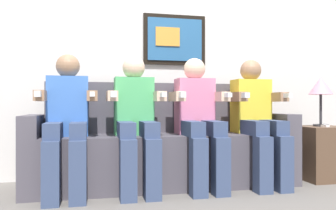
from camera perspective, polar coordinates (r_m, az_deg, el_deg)
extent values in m
plane|color=#66605B|center=(2.80, 0.70, -14.45)|extent=(6.09, 6.09, 0.00)
cube|color=silver|center=(3.52, -2.25, 9.83)|extent=(4.69, 0.05, 2.60)
cube|color=black|center=(3.53, 1.08, 10.62)|extent=(0.63, 0.03, 0.50)
cube|color=#26598C|center=(3.51, 1.14, 10.67)|extent=(0.55, 0.02, 0.42)
cube|color=orange|center=(3.49, -0.06, 11.14)|extent=(0.24, 0.02, 0.18)
cube|color=#514C56|center=(3.04, -0.59, -9.00)|extent=(2.01, 0.58, 0.45)
cube|color=#514C56|center=(3.21, -1.42, -0.44)|extent=(2.01, 0.14, 0.45)
cube|color=#514C56|center=(2.99, -21.32, -7.50)|extent=(0.14, 0.58, 0.62)
cube|color=#514C56|center=(3.41, 17.43, -6.56)|extent=(0.14, 0.58, 0.62)
cube|color=#3F72CC|center=(2.93, -16.10, -0.20)|extent=(0.32, 0.20, 0.48)
sphere|color=#9E7556|center=(2.94, -16.10, 6.15)|extent=(0.19, 0.19, 0.19)
cube|color=#38476B|center=(2.74, -18.22, -3.98)|extent=(0.12, 0.40, 0.12)
cube|color=#38476B|center=(2.73, -14.45, -3.99)|extent=(0.12, 0.40, 0.12)
cube|color=#38476B|center=(2.58, -18.66, -10.62)|extent=(0.12, 0.12, 0.45)
cube|color=#38476B|center=(2.57, -14.58, -10.67)|extent=(0.12, 0.12, 0.45)
cube|color=#9E7556|center=(2.82, -20.09, 1.42)|extent=(0.08, 0.28, 0.08)
cube|color=#9E7556|center=(2.80, -12.36, 1.43)|extent=(0.08, 0.28, 0.08)
cube|color=white|center=(2.64, -12.33, 1.73)|extent=(0.04, 0.13, 0.04)
cube|color=white|center=(2.67, -20.53, 1.72)|extent=(0.04, 0.10, 0.04)
cube|color=#4CB266|center=(2.94, -5.64, -0.19)|extent=(0.32, 0.20, 0.48)
sphere|color=beige|center=(2.96, -5.65, 6.12)|extent=(0.19, 0.19, 0.19)
cube|color=#38476B|center=(2.74, -7.00, -3.98)|extent=(0.12, 0.40, 0.12)
cube|color=#38476B|center=(2.77, -3.28, -3.94)|extent=(0.12, 0.40, 0.12)
cube|color=#38476B|center=(2.58, -6.54, -10.61)|extent=(0.12, 0.12, 0.45)
cube|color=#38476B|center=(2.61, -2.54, -10.51)|extent=(0.12, 0.12, 0.45)
cube|color=beige|center=(2.81, -9.19, 1.43)|extent=(0.08, 0.28, 0.08)
cube|color=beige|center=(2.86, -1.56, 1.40)|extent=(0.08, 0.28, 0.08)
cube|color=white|center=(2.70, -0.90, 1.70)|extent=(0.04, 0.13, 0.04)
cube|color=white|center=(2.65, -8.98, 1.73)|extent=(0.04, 0.10, 0.04)
cube|color=pink|center=(3.06, 4.36, -0.19)|extent=(0.32, 0.20, 0.48)
sphere|color=beige|center=(3.07, 4.36, 5.89)|extent=(0.19, 0.19, 0.19)
cube|color=#38476B|center=(2.85, 3.81, -3.83)|extent=(0.12, 0.40, 0.12)
cube|color=#38476B|center=(2.90, 7.22, -3.75)|extent=(0.12, 0.40, 0.12)
cube|color=#38476B|center=(2.69, 5.04, -10.17)|extent=(0.12, 0.12, 0.45)
cube|color=#38476B|center=(2.75, 8.67, -9.95)|extent=(0.12, 0.12, 0.45)
cube|color=beige|center=(2.89, 1.45, 1.39)|extent=(0.08, 0.28, 0.08)
cube|color=beige|center=(3.01, 8.50, 1.33)|extent=(0.08, 0.28, 0.08)
cube|color=white|center=(2.86, 9.66, 1.60)|extent=(0.04, 0.13, 0.04)
cube|color=white|center=(2.74, 2.28, 1.67)|extent=(0.04, 0.10, 0.04)
cube|color=yellow|center=(3.25, 13.40, -0.17)|extent=(0.32, 0.20, 0.48)
sphere|color=#9E7556|center=(3.27, 13.40, 5.54)|extent=(0.19, 0.19, 0.19)
cube|color=#38476B|center=(3.04, 13.53, -3.58)|extent=(0.12, 0.40, 0.12)
cube|color=#38476B|center=(3.12, 16.50, -3.49)|extent=(0.12, 0.40, 0.12)
cube|color=#38476B|center=(2.90, 15.31, -9.44)|extent=(0.12, 0.12, 0.45)
cube|color=#38476B|center=(2.98, 18.40, -9.16)|extent=(0.12, 0.12, 0.45)
cube|color=#9E7556|center=(3.07, 11.20, 1.31)|extent=(0.08, 0.28, 0.08)
cube|color=#9E7556|center=(3.24, 17.35, 1.24)|extent=(0.08, 0.28, 0.08)
cube|color=white|center=(3.10, 18.84, 1.48)|extent=(0.04, 0.13, 0.04)
cube|color=white|center=(2.92, 12.47, 1.57)|extent=(0.04, 0.10, 0.04)
cube|color=brown|center=(3.59, 23.85, -7.19)|extent=(0.40, 0.40, 0.50)
cylinder|color=#333338|center=(3.57, 23.76, -3.05)|extent=(0.14, 0.14, 0.02)
cylinder|color=#333338|center=(3.56, 23.76, -0.64)|extent=(0.02, 0.02, 0.28)
cone|color=pink|center=(3.57, 23.77, 2.89)|extent=(0.22, 0.22, 0.16)
cube|color=white|center=(3.50, 24.11, -3.11)|extent=(0.04, 0.13, 0.02)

